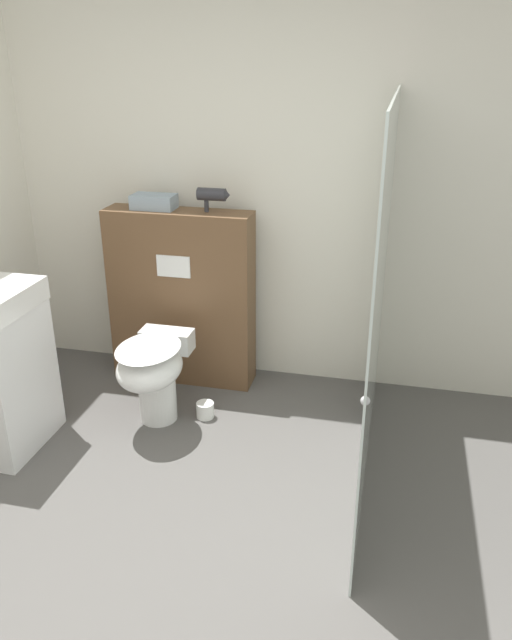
% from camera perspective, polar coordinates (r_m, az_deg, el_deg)
% --- Properties ---
extents(ground_plane, '(12.00, 12.00, 0.00)m').
position_cam_1_polar(ground_plane, '(2.81, -10.35, -24.77)').
color(ground_plane, '#565451').
extents(wall_back, '(8.00, 0.06, 2.50)m').
position_cam_1_polar(wall_back, '(4.05, 0.54, 11.49)').
color(wall_back, silver).
rests_on(wall_back, ground_plane).
extents(partition_panel, '(0.95, 0.25, 1.17)m').
position_cam_1_polar(partition_panel, '(4.15, -6.80, 2.03)').
color(partition_panel, brown).
rests_on(partition_panel, ground_plane).
extents(shower_glass, '(0.04, 1.88, 1.91)m').
position_cam_1_polar(shower_glass, '(3.10, 11.17, 1.70)').
color(shower_glass, silver).
rests_on(shower_glass, ground_plane).
extents(toilet, '(0.37, 0.60, 0.53)m').
position_cam_1_polar(toilet, '(3.74, -9.36, -4.58)').
color(toilet, white).
rests_on(toilet, ground_plane).
extents(hair_drier, '(0.20, 0.08, 0.15)m').
position_cam_1_polar(hair_drier, '(3.89, -3.96, 11.34)').
color(hair_drier, '#2D2D33').
rests_on(hair_drier, partition_panel).
extents(folded_towel, '(0.27, 0.16, 0.09)m').
position_cam_1_polar(folded_towel, '(4.04, -9.32, 10.62)').
color(folded_towel, '#8C9EAD').
rests_on(folded_towel, partition_panel).
extents(spare_toilet_roll, '(0.11, 0.11, 0.10)m').
position_cam_1_polar(spare_toilet_roll, '(3.89, -4.67, -8.20)').
color(spare_toilet_roll, white).
rests_on(spare_toilet_roll, ground_plane).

